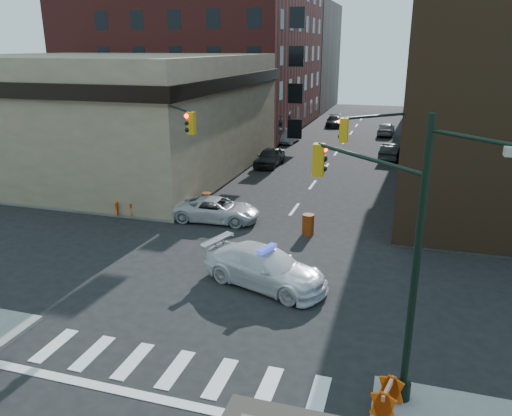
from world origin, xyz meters
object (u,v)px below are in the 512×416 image
Objects in this scene: parked_car_enear at (392,152)px; barricade_se_a at (387,398)px; barrel_bank at (207,201)px; barricade_nw_a at (125,207)px; parked_car_wnear at (270,157)px; barrel_road at (308,225)px; pickup at (217,210)px; pedestrian_a at (141,183)px; pedestrian_b at (107,185)px; parked_car_wfar at (289,136)px; police_car at (265,267)px.

parked_car_enear is 4.25× the size of barricade_se_a.
barrel_bank is 4.92m from barricade_nw_a.
barrel_road is (6.29, -14.99, -0.19)m from parked_car_wnear.
parked_car_wnear reaches higher than barricade_nw_a.
pickup is at bearing 73.34° from parked_car_enear.
barricade_se_a is 20.10m from barricade_nw_a.
pedestrian_a is 3.64m from barricade_nw_a.
pedestrian_a is (-6.30, 2.53, 0.42)m from pickup.
pedestrian_b is (-17.47, -17.61, 0.20)m from parked_car_enear.
parked_car_enear is 33.31m from barricade_se_a.
parked_car_wfar is 0.91× the size of parked_car_enear.
barrel_road reaches higher than barricade_nw_a.
barricade_se_a is at bearing -69.82° from barrel_road.
barrel_road is at bearing -20.46° from barrel_bank.
pickup is 21.63m from parked_car_enear.
pedestrian_b reaches higher than parked_car_enear.
pickup is 14.36m from parked_car_wnear.
pedestrian_a is at bearing 58.33° from barricade_se_a.
parked_car_wnear is at bearing 112.75° from barrel_road.
parked_car_wnear is 3.76× the size of barricade_nw_a.
barricade_se_a is (4.76, -12.94, -0.02)m from barrel_road.
pickup is 17.01m from barricade_se_a.
parked_car_wfar is (-0.86, 10.83, -0.09)m from parked_car_wnear.
pedestrian_a reaches higher than parked_car_wfar.
pickup is 4.65× the size of barricade_se_a.
parked_car_wfar is 11.95m from parked_car_enear.
police_car is 27.02m from parked_car_enear.
parked_car_wnear is (-5.72, 21.36, -0.04)m from police_car.
parked_car_wnear reaches higher than parked_car_enear.
parked_car_enear is at bearing 80.29° from barrel_road.
barrel_road is at bearing 13.38° from police_car.
parked_car_wnear is 10.86m from parked_car_wfar.
pedestrian_b is 14.27m from barrel_road.
barrel_road is at bearing 18.46° from pedestrian_a.
pedestrian_a is 1.86× the size of barrel_bank.
parked_car_wfar reaches higher than barrel_road.
parked_car_wfar is 3.86× the size of barricade_se_a.
parked_car_wnear is 2.35× the size of pedestrian_a.
barrel_road is (11.77, -3.19, -0.53)m from pedestrian_a.
police_car is at bearing -58.25° from pedestrian_b.
police_car is 4.67× the size of barricade_nw_a.
pickup is 4.33× the size of barrel_road.
parked_car_enear is at bearing 21.11° from pedestrian_b.
pedestrian_b is 24.45m from barricade_se_a.
barrel_road is 0.96× the size of barricade_nw_a.
barrel_bank is at bearing -25.54° from pedestrian_b.
parked_car_wnear is 2.81× the size of pedestrian_b.
parked_car_enear is at bearing 30.70° from parked_car_wnear.
police_car reaches higher than barricade_nw_a.
barricade_se_a is (16.53, -16.12, -0.55)m from pedestrian_a.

